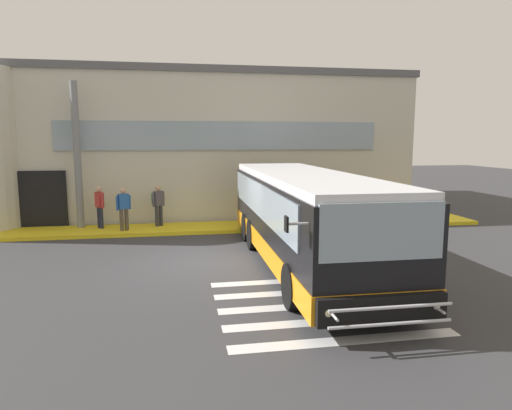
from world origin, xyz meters
TOP-DOWN VIEW (x-y plane):
  - ground_plane at (0.00, 0.00)m, footprint 80.00×90.00m
  - bay_paint_stripes at (2.00, -4.20)m, footprint 4.40×3.96m
  - terminal_building at (-0.68, 11.59)m, footprint 21.42×13.80m
  - boarding_curb at (0.00, 4.80)m, footprint 23.62×2.00m
  - entry_support_column at (-4.81, 5.40)m, footprint 0.28×0.28m
  - bus_main_foreground at (2.63, -0.89)m, footprint 3.13×10.97m
  - passenger_near_column at (-4.01, 5.07)m, footprint 0.39×0.51m
  - passenger_by_doorway at (-3.02, 4.39)m, footprint 0.53×0.38m
  - passenger_at_curb_edge at (-1.75, 5.13)m, footprint 0.52×0.50m

SIDE VIEW (x-z plane):
  - ground_plane at x=0.00m, z-range -0.02..0.00m
  - bay_paint_stripes at x=2.00m, z-range 0.00..0.01m
  - boarding_curb at x=0.00m, z-range 0.00..0.15m
  - passenger_near_column at x=-4.01m, z-range 0.24..1.92m
  - passenger_by_doorway at x=-3.02m, z-range 0.24..1.92m
  - passenger_at_curb_edge at x=-1.75m, z-range 0.28..1.95m
  - bus_main_foreground at x=2.63m, z-range -0.02..2.68m
  - entry_support_column at x=-4.81m, z-range 0.15..5.88m
  - terminal_building at x=-0.68m, z-range -0.01..6.71m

